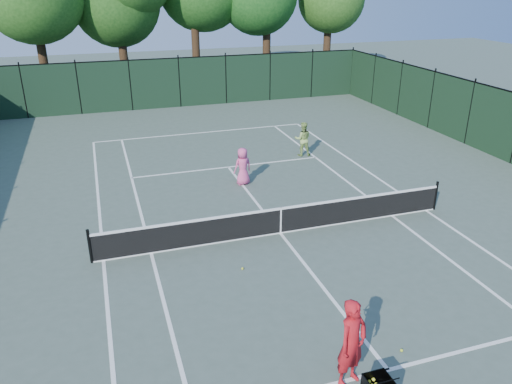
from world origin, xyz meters
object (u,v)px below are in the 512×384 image
object	(u,v)px
coach	(352,343)
player_green	(303,139)
player_pink	(243,166)
loose_ball_near_cart	(402,350)
loose_ball_midcourt	(242,269)

from	to	relation	value
coach	player_green	distance (m)	14.05
player_pink	player_green	world-z (taller)	player_green
coach	loose_ball_near_cart	distance (m)	1.83
coach	loose_ball_midcourt	size ratio (longest dim) A/B	28.39
player_pink	loose_ball_near_cart	bearing A→B (deg)	80.78
coach	player_pink	distance (m)	10.84
coach	loose_ball_near_cart	bearing A→B (deg)	-7.71
player_green	loose_ball_midcourt	size ratio (longest dim) A/B	23.10
coach	player_pink	world-z (taller)	coach
player_green	coach	bearing A→B (deg)	85.74
player_pink	loose_ball_near_cart	distance (m)	10.41
coach	loose_ball_near_cart	world-z (taller)	coach
coach	player_green	xyz separation A→B (m)	(4.59, 13.28, -0.18)
player_pink	loose_ball_midcourt	bearing A→B (deg)	61.04
loose_ball_midcourt	coach	bearing A→B (deg)	-79.76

